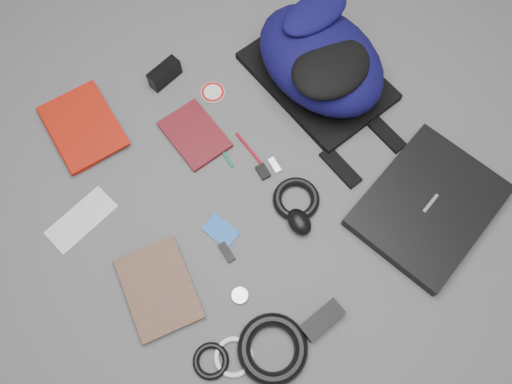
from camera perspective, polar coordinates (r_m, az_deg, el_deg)
name	(u,v)px	position (r m, az deg, el deg)	size (l,w,h in m)	color
ground	(256,194)	(1.45, 0.00, -0.28)	(4.00, 4.00, 0.00)	#4F4F51
backpack	(321,59)	(1.57, 7.40, 14.82)	(0.34, 0.49, 0.20)	black
laptop	(428,206)	(1.50, 19.09, -1.47)	(0.40, 0.31, 0.04)	black
textbook_red	(53,142)	(1.63, -22.14, 5.29)	(0.19, 0.26, 0.03)	maroon
comic_book	(127,302)	(1.41, -14.49, -12.08)	(0.18, 0.24, 0.02)	#B0640C
envelope	(81,220)	(1.51, -19.34, -2.99)	(0.20, 0.09, 0.00)	silver
dvd_case	(195,135)	(1.54, -7.02, 6.53)	(0.14, 0.20, 0.02)	#490E12
compact_camera	(165,74)	(1.64, -10.40, 13.15)	(0.11, 0.04, 0.06)	black
sticker_disc	(213,92)	(1.61, -4.96, 11.30)	(0.08, 0.08, 0.00)	silver
pen_teal	(221,148)	(1.51, -4.04, 5.03)	(0.01, 0.01, 0.14)	#0C745D
pen_red	(252,152)	(1.50, -0.51, 4.64)	(0.01, 0.01, 0.15)	maroon
id_badge	(221,231)	(1.42, -4.07, -4.45)	(0.06, 0.10, 0.00)	#1755B1
usb_black	(227,252)	(1.40, -3.37, -6.88)	(0.02, 0.06, 0.01)	black
usb_silver	(275,165)	(1.49, 2.14, 3.07)	(0.02, 0.05, 0.01)	silver
key_fob	(263,172)	(1.47, 0.81, 2.34)	(0.03, 0.05, 0.01)	black
mouse	(299,222)	(1.41, 4.97, -3.42)	(0.06, 0.08, 0.04)	black
headphone_left	(172,273)	(1.40, -9.59, -9.09)	(0.05, 0.05, 0.01)	silver
headphone_right	(240,295)	(1.37, -1.86, -11.74)	(0.05, 0.05, 0.01)	#B1B1B3
cable_coil	(296,199)	(1.44, 4.61, -0.83)	(0.14, 0.14, 0.03)	black
power_brick	(322,320)	(1.36, 7.56, -14.29)	(0.12, 0.05, 0.03)	black
power_cord_coil	(273,349)	(1.34, 1.91, -17.47)	(0.18, 0.18, 0.04)	black
earbud_coil	(211,361)	(1.36, -5.18, -18.68)	(0.09, 0.09, 0.02)	black
white_cable_coil	(234,357)	(1.36, -2.58, -18.31)	(0.10, 0.10, 0.01)	white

